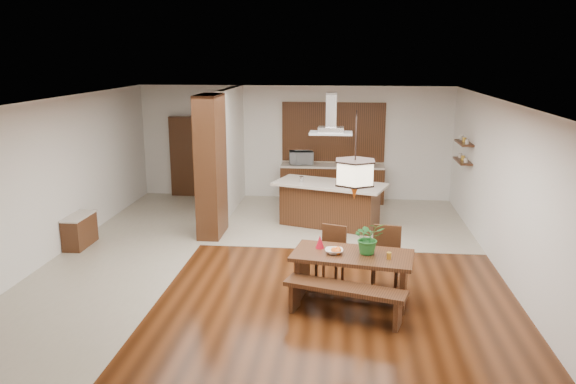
# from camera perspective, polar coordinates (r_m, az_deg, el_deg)

# --- Properties ---
(room_shell) EXTENTS (9.00, 9.04, 2.92)m
(room_shell) POSITION_cam_1_polar(r_m,az_deg,el_deg) (9.99, -1.72, 4.57)
(room_shell) COLOR #321709
(room_shell) RESTS_ON ground
(tile_hallway) EXTENTS (2.50, 9.00, 0.01)m
(tile_hallway) POSITION_cam_1_polar(r_m,az_deg,el_deg) (11.19, -15.81, -5.82)
(tile_hallway) COLOR #B0A692
(tile_hallway) RESTS_ON ground
(tile_kitchen) EXTENTS (5.50, 4.00, 0.01)m
(tile_kitchen) POSITION_cam_1_polar(r_m,az_deg,el_deg) (12.81, 5.38, -2.85)
(tile_kitchen) COLOR #B0A692
(tile_kitchen) RESTS_ON ground
(soffit_band) EXTENTS (8.00, 9.00, 0.02)m
(soffit_band) POSITION_cam_1_polar(r_m,az_deg,el_deg) (9.89, -1.75, 9.28)
(soffit_band) COLOR #3E1C0F
(soffit_band) RESTS_ON room_shell
(partition_pier) EXTENTS (0.45, 1.00, 2.90)m
(partition_pier) POSITION_cam_1_polar(r_m,az_deg,el_deg) (11.52, -7.84, 2.59)
(partition_pier) COLOR black
(partition_pier) RESTS_ON ground
(partition_stub) EXTENTS (0.18, 2.40, 2.90)m
(partition_stub) POSITION_cam_1_polar(r_m,az_deg,el_deg) (13.53, -5.76, 4.33)
(partition_stub) COLOR silver
(partition_stub) RESTS_ON ground
(hallway_console) EXTENTS (0.37, 0.88, 0.63)m
(hallway_console) POSITION_cam_1_polar(r_m,az_deg,el_deg) (11.70, -20.40, -3.73)
(hallway_console) COLOR black
(hallway_console) RESTS_ON ground
(hallway_doorway) EXTENTS (1.10, 0.20, 2.10)m
(hallway_doorway) POSITION_cam_1_polar(r_m,az_deg,el_deg) (14.96, -9.78, 3.55)
(hallway_doorway) COLOR black
(hallway_doorway) RESTS_ON ground
(rear_counter) EXTENTS (2.60, 0.62, 0.95)m
(rear_counter) POSITION_cam_1_polar(r_m,az_deg,el_deg) (14.33, 4.50, 0.92)
(rear_counter) COLOR black
(rear_counter) RESTS_ON ground
(kitchen_window) EXTENTS (2.60, 0.08, 1.50)m
(kitchen_window) POSITION_cam_1_polar(r_m,az_deg,el_deg) (14.36, 4.63, 6.11)
(kitchen_window) COLOR #915F2B
(kitchen_window) RESTS_ON room_shell
(shelf_lower) EXTENTS (0.26, 0.90, 0.04)m
(shelf_lower) POSITION_cam_1_polar(r_m,az_deg,el_deg) (12.84, 17.32, 3.02)
(shelf_lower) COLOR black
(shelf_lower) RESTS_ON room_shell
(shelf_upper) EXTENTS (0.26, 0.90, 0.04)m
(shelf_upper) POSITION_cam_1_polar(r_m,az_deg,el_deg) (12.77, 17.45, 4.78)
(shelf_upper) COLOR black
(shelf_upper) RESTS_ON room_shell
(dining_table) EXTENTS (1.92, 1.18, 0.75)m
(dining_table) POSITION_cam_1_polar(r_m,az_deg,el_deg) (8.62, 6.53, -7.47)
(dining_table) COLOR black
(dining_table) RESTS_ON ground
(dining_bench) EXTENTS (1.78, 0.86, 0.49)m
(dining_bench) POSITION_cam_1_polar(r_m,az_deg,el_deg) (8.15, 5.76, -11.07)
(dining_bench) COLOR black
(dining_bench) RESTS_ON ground
(dining_chair_left) EXTENTS (0.53, 0.53, 0.94)m
(dining_chair_left) POSITION_cam_1_polar(r_m,az_deg,el_deg) (9.23, 4.28, -6.48)
(dining_chair_left) COLOR black
(dining_chair_left) RESTS_ON ground
(dining_chair_right) EXTENTS (0.50, 0.50, 1.01)m
(dining_chair_right) POSITION_cam_1_polar(r_m,az_deg,el_deg) (9.10, 9.87, -6.73)
(dining_chair_right) COLOR black
(dining_chair_right) RESTS_ON ground
(pendant_lantern) EXTENTS (0.64, 0.64, 1.31)m
(pendant_lantern) POSITION_cam_1_polar(r_m,az_deg,el_deg) (8.17, 6.86, 3.69)
(pendant_lantern) COLOR #F3E3BA
(pendant_lantern) RESTS_ON room_shell
(foliage_plant) EXTENTS (0.54, 0.50, 0.50)m
(foliage_plant) POSITION_cam_1_polar(r_m,az_deg,el_deg) (8.51, 8.18, -4.61)
(foliage_plant) COLOR #226828
(foliage_plant) RESTS_ON dining_table
(fruit_bowl) EXTENTS (0.28, 0.28, 0.07)m
(fruit_bowl) POSITION_cam_1_polar(r_m,az_deg,el_deg) (8.53, 4.71, -6.01)
(fruit_bowl) COLOR beige
(fruit_bowl) RESTS_ON dining_table
(napkin_cone) EXTENTS (0.17, 0.17, 0.21)m
(napkin_cone) POSITION_cam_1_polar(r_m,az_deg,el_deg) (8.71, 3.26, -5.06)
(napkin_cone) COLOR #B00C1F
(napkin_cone) RESTS_ON dining_table
(gold_ornament) EXTENTS (0.09, 0.09, 0.10)m
(gold_ornament) POSITION_cam_1_polar(r_m,az_deg,el_deg) (8.40, 10.22, -6.38)
(gold_ornament) COLOR gold
(gold_ornament) RESTS_ON dining_table
(kitchen_island) EXTENTS (2.56, 1.71, 0.98)m
(kitchen_island) POSITION_cam_1_polar(r_m,az_deg,el_deg) (12.23, 4.24, -1.22)
(kitchen_island) COLOR black
(kitchen_island) RESTS_ON ground
(range_hood) EXTENTS (0.90, 0.55, 0.87)m
(range_hood) POSITION_cam_1_polar(r_m,az_deg,el_deg) (11.88, 4.41, 7.98)
(range_hood) COLOR silver
(range_hood) RESTS_ON room_shell
(island_cup) EXTENTS (0.15, 0.15, 0.10)m
(island_cup) POSITION_cam_1_polar(r_m,az_deg,el_deg) (12.05, 6.29, 1.09)
(island_cup) COLOR silver
(island_cup) RESTS_ON kitchen_island
(microwave) EXTENTS (0.65, 0.49, 0.33)m
(microwave) POSITION_cam_1_polar(r_m,az_deg,el_deg) (14.24, 1.35, 3.50)
(microwave) COLOR #B4B8BC
(microwave) RESTS_ON rear_counter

